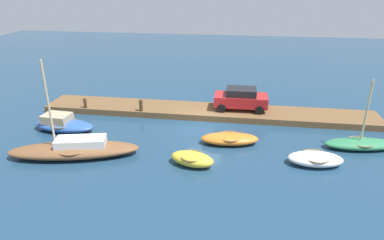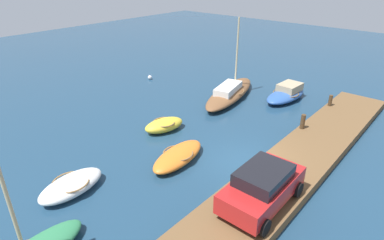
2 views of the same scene
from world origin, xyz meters
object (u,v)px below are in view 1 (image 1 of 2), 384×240
dinghy_yellow (192,159)px  parked_car (241,98)px  rowboat_green (360,143)px  sailboat_brown (75,149)px  rowboat_white (315,159)px  rowboat_orange (230,139)px  motorboat_blue (63,124)px  mooring_post_west (141,105)px  mooring_post_mid_west (85,103)px

dinghy_yellow → parked_car: bearing=-93.2°
rowboat_green → sailboat_brown: bearing=4.1°
rowboat_white → rowboat_orange: 5.16m
rowboat_orange → motorboat_blue: (11.29, -0.32, 0.12)m
mooring_post_west → sailboat_brown: bearing=72.5°
rowboat_green → motorboat_blue: rowboat_green is taller
motorboat_blue → sailboat_brown: bearing=131.0°
parked_car → mooring_post_west: bearing=11.3°
sailboat_brown → rowboat_orange: 9.27m
rowboat_green → motorboat_blue: size_ratio=1.03×
motorboat_blue → mooring_post_west: (-4.56, -3.19, 0.43)m
motorboat_blue → mooring_post_mid_west: 3.22m
sailboat_brown → rowboat_orange: size_ratio=2.06×
mooring_post_west → parked_car: parked_car is taller
rowboat_orange → mooring_post_mid_west: mooring_post_mid_west is taller
rowboat_white → parked_car: 8.15m
rowboat_green → rowboat_orange: bearing=-3.8°
rowboat_green → parked_car: rowboat_green is taller
rowboat_white → parked_car: (4.26, -6.89, 0.95)m
dinghy_yellow → mooring_post_mid_west: 11.26m
rowboat_white → mooring_post_mid_west: bearing=-22.6°
sailboat_brown → mooring_post_west: bearing=-120.8°
sailboat_brown → motorboat_blue: 4.14m
rowboat_white → motorboat_blue: motorboat_blue is taller
rowboat_white → mooring_post_mid_west: 16.83m
rowboat_white → sailboat_brown: (13.59, 1.11, 0.11)m
rowboat_green → parked_car: bearing=-39.3°
sailboat_brown → parked_car: (-9.33, -8.00, 0.84)m
dinghy_yellow → mooring_post_west: (4.82, -6.45, 0.51)m
motorboat_blue → rowboat_green: bearing=-175.7°
rowboat_green → mooring_post_west: rowboat_green is taller
mooring_post_mid_west → rowboat_orange: bearing=162.5°
rowboat_white → sailboat_brown: size_ratio=0.40×
dinghy_yellow → rowboat_orange: bearing=-109.0°
dinghy_yellow → motorboat_blue: motorboat_blue is taller
dinghy_yellow → mooring_post_west: bearing=-39.2°
mooring_post_west → dinghy_yellow: bearing=126.8°
rowboat_green → dinghy_yellow: bearing=11.8°
mooring_post_west → mooring_post_mid_west: bearing=0.0°
sailboat_brown → parked_car: size_ratio=1.96×
parked_car → rowboat_white: bearing=121.3°
mooring_post_west → mooring_post_mid_west: mooring_post_west is taller
rowboat_white → sailboat_brown: bearing=0.7°
sailboat_brown → rowboat_orange: sailboat_brown is taller
rowboat_orange → mooring_post_mid_west: bearing=-24.9°
sailboat_brown → mooring_post_mid_west: (2.35, -6.48, 0.36)m
rowboat_green → mooring_post_mid_west: size_ratio=6.02×
rowboat_green → mooring_post_west: size_ratio=5.17×
motorboat_blue → parked_car: 12.78m
rowboat_white → motorboat_blue: size_ratio=0.71×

